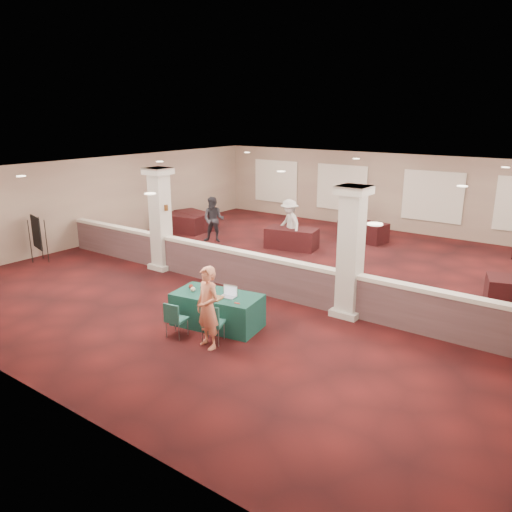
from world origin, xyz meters
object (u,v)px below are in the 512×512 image
Objects in this scene: woman at (208,308)px; far_table_back_left at (194,220)px; attendee_a at (214,220)px; conf_chair_side at (174,317)px; far_table_front_left at (183,223)px; far_table_front_center at (292,238)px; easel_board at (37,233)px; attendee_d at (348,219)px; near_table at (217,310)px; conf_chair_main at (212,321)px; attendee_b at (289,224)px; far_table_back_center at (363,231)px.

far_table_back_left is at bearing 147.99° from woman.
woman reaches higher than attendee_a.
conf_chair_side reaches higher than far_table_front_left.
far_table_front_center is at bearing 5.18° from far_table_front_left.
conf_chair_side is 8.17m from far_table_front_center.
attendee_d is at bearing 65.46° from easel_board.
conf_chair_side reaches higher than near_table.
near_table is 7.26m from far_table_front_center.
woman is at bearing -75.76° from attendee_a.
attendee_b is at bearing 90.15° from conf_chair_main.
far_table_back_center is (7.56, 9.03, -0.61)m from easel_board.
near_table reaches higher than far_table_back_left.
far_table_back_center is at bearing 110.19° from woman.
far_table_front_left is 5.06m from far_table_front_center.
attendee_b is (-2.40, 6.89, 0.51)m from near_table.
woman is 10.13m from attendee_d.
far_table_front_left is at bearing 129.25° from near_table.
easel_board is 0.86× the size of far_table_front_left.
conf_chair_main is 0.51× the size of attendee_a.
attendee_b is (-1.74, -2.63, 0.53)m from far_table_back_center.
attendee_b is at bearing 5.30° from far_table_front_left.
far_table_front_center is 5.04m from far_table_back_left.
conf_chair_side is at bearing -80.83° from attendee_a.
attendee_d reaches higher than easel_board.
attendee_b is at bearing 62.99° from easel_board.
easel_board is 6.24m from attendee_a.
far_table_back_center is 1.01× the size of attendee_b.
far_table_front_center reaches higher than far_table_back_center.
conf_chair_main is 0.50× the size of woman.
conf_chair_side is at bearing -117.76° from near_table.
woman reaches higher than far_table_back_center.
far_table_front_center is at bearing 25.92° from attendee_b.
easel_board reaches higher than far_table_back_center.
near_table is 1.10m from conf_chair_side.
conf_chair_main is at bearing -83.49° from far_table_back_center.
attendee_a reaches higher than conf_chair_side.
far_table_back_center is (-1.18, 10.31, -0.16)m from conf_chair_main.
conf_chair_side is 0.45× the size of far_table_back_center.
attendee_b is at bearing -7.42° from attendee_a.
attendee_d is at bearing 84.63° from attendee_b.
near_table is 1.11× the size of far_table_back_left.
far_table_front_center is (5.04, 0.46, 0.01)m from far_table_front_left.
conf_chair_side is (-0.86, -0.25, -0.04)m from conf_chair_main.
far_table_back_left is (-7.32, 7.09, -0.02)m from near_table.
easel_board is (-8.22, 0.48, 0.59)m from near_table.
woman is at bearing -68.98° from near_table.
conf_chair_main is 0.90m from conf_chair_side.
attendee_a reaches higher than conf_chair_main.
easel_board reaches higher than near_table.
easel_board is 0.84× the size of far_table_back_left.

